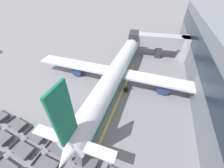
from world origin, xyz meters
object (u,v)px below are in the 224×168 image
at_px(airplane, 119,68).
at_px(baggage_dolly_row_mid_a_col_c, 23,150).
at_px(baggage_dolly_row_mid_b_col_a, 0,116).
at_px(baggage_dolly_row_mid_b_col_e, 86,161).
at_px(baggage_dolly_row_mid_b_col_d, 59,148).
at_px(baggage_dolly_row_mid_b_col_b, 18,124).
at_px(baggage_dolly_row_mid_b_col_c, 37,135).
at_px(baggage_dolly_row_mid_a_col_b, 2,137).
at_px(baggage_dolly_row_mid_a_col_d, 46,165).

xyz_separation_m(airplane, baggage_dolly_row_mid_a_col_c, (-7.64, -19.67, -2.75)).
xyz_separation_m(baggage_dolly_row_mid_b_col_a, baggage_dolly_row_mid_b_col_e, (16.89, -1.84, 0.00)).
xyz_separation_m(airplane, baggage_dolly_row_mid_b_col_a, (-15.81, -16.43, -2.75)).
height_order(airplane, baggage_dolly_row_mid_a_col_c, airplane).
relative_size(baggage_dolly_row_mid_b_col_a, baggage_dolly_row_mid_b_col_d, 1.00).
height_order(airplane, baggage_dolly_row_mid_b_col_a, airplane).
distance_m(baggage_dolly_row_mid_b_col_b, baggage_dolly_row_mid_b_col_c, 4.25).
height_order(baggage_dolly_row_mid_a_col_c, baggage_dolly_row_mid_b_col_c, same).
height_order(baggage_dolly_row_mid_a_col_b, baggage_dolly_row_mid_b_col_a, same).
relative_size(baggage_dolly_row_mid_b_col_c, baggage_dolly_row_mid_b_col_e, 1.00).
bearing_deg(airplane, baggage_dolly_row_mid_b_col_b, -124.66).
bearing_deg(baggage_dolly_row_mid_b_col_e, baggage_dolly_row_mid_a_col_d, -155.86).
height_order(baggage_dolly_row_mid_a_col_b, baggage_dolly_row_mid_b_col_c, same).
height_order(airplane, baggage_dolly_row_mid_a_col_b, airplane).
relative_size(baggage_dolly_row_mid_a_col_d, baggage_dolly_row_mid_b_col_a, 0.99).
height_order(baggage_dolly_row_mid_b_col_d, baggage_dolly_row_mid_b_col_e, same).
relative_size(airplane, baggage_dolly_row_mid_b_col_c, 10.83).
bearing_deg(baggage_dolly_row_mid_b_col_b, baggage_dolly_row_mid_b_col_d, -7.88).
bearing_deg(baggage_dolly_row_mid_a_col_d, baggage_dolly_row_mid_b_col_b, 157.06).
distance_m(baggage_dolly_row_mid_b_col_c, baggage_dolly_row_mid_b_col_e, 8.52).
bearing_deg(baggage_dolly_row_mid_a_col_b, baggage_dolly_row_mid_b_col_c, 22.17).
distance_m(baggage_dolly_row_mid_b_col_a, baggage_dolly_row_mid_b_col_b, 4.22).
height_order(baggage_dolly_row_mid_a_col_b, baggage_dolly_row_mid_b_col_d, same).
bearing_deg(airplane, baggage_dolly_row_mid_a_col_c, -111.22).
bearing_deg(airplane, baggage_dolly_row_mid_a_col_d, -99.43).
distance_m(airplane, baggage_dolly_row_mid_a_col_d, 20.73).
xyz_separation_m(baggage_dolly_row_mid_a_col_b, baggage_dolly_row_mid_b_col_b, (0.32, 2.44, 0.00)).
bearing_deg(baggage_dolly_row_mid_b_col_a, baggage_dolly_row_mid_b_col_d, -6.84).
height_order(baggage_dolly_row_mid_a_col_c, baggage_dolly_row_mid_b_col_d, same).
bearing_deg(baggage_dolly_row_mid_b_col_c, baggage_dolly_row_mid_b_col_e, -6.07).
height_order(baggage_dolly_row_mid_b_col_c, baggage_dolly_row_mid_b_col_d, same).
distance_m(baggage_dolly_row_mid_a_col_c, baggage_dolly_row_mid_b_col_e, 8.83).
xyz_separation_m(baggage_dolly_row_mid_a_col_b, baggage_dolly_row_mid_a_col_d, (8.56, -1.05, 0.00)).
distance_m(baggage_dolly_row_mid_a_col_c, baggage_dolly_row_mid_b_col_d, 4.76).
bearing_deg(baggage_dolly_row_mid_a_col_b, baggage_dolly_row_mid_b_col_d, 8.31).
height_order(baggage_dolly_row_mid_a_col_c, baggage_dolly_row_mid_b_col_a, same).
height_order(baggage_dolly_row_mid_b_col_b, baggage_dolly_row_mid_b_col_e, same).
xyz_separation_m(baggage_dolly_row_mid_a_col_b, baggage_dolly_row_mid_b_col_a, (-3.89, 2.79, 0.00)).
bearing_deg(baggage_dolly_row_mid_b_col_e, baggage_dolly_row_mid_b_col_d, 175.58).
bearing_deg(baggage_dolly_row_mid_a_col_d, baggage_dolly_row_mid_b_col_e, 24.14).
bearing_deg(baggage_dolly_row_mid_b_col_a, baggage_dolly_row_mid_b_col_c, -6.38).
xyz_separation_m(airplane, baggage_dolly_row_mid_b_col_e, (1.08, -18.27, -2.75)).
relative_size(baggage_dolly_row_mid_a_col_c, baggage_dolly_row_mid_b_col_c, 1.00).
xyz_separation_m(airplane, baggage_dolly_row_mid_a_col_d, (-3.37, -20.26, -2.75)).
relative_size(baggage_dolly_row_mid_a_col_b, baggage_dolly_row_mid_b_col_d, 1.00).
distance_m(airplane, baggage_dolly_row_mid_b_col_e, 18.51).
height_order(baggage_dolly_row_mid_a_col_d, baggage_dolly_row_mid_b_col_c, same).
relative_size(airplane, baggage_dolly_row_mid_a_col_d, 10.89).
relative_size(baggage_dolly_row_mid_a_col_c, baggage_dolly_row_mid_b_col_b, 1.00).
relative_size(baggage_dolly_row_mid_b_col_d, baggage_dolly_row_mid_b_col_e, 1.00).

